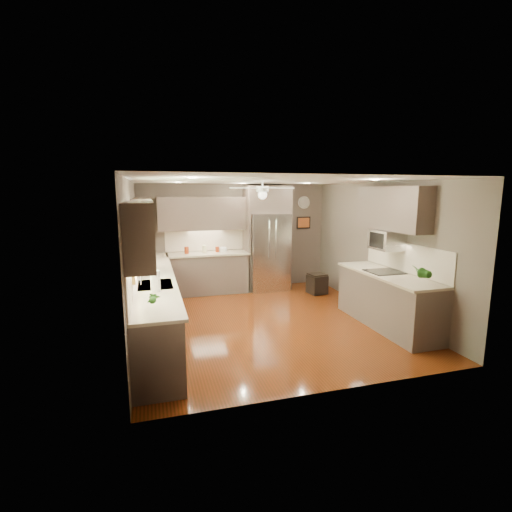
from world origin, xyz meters
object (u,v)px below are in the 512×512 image
stool (317,284)px  canister_a (187,250)px  microwave (387,240)px  refrigerator (268,240)px  canister_d (217,249)px  soap_bottle (146,271)px  potted_plant_right (420,272)px  bowl (223,251)px  canister_c (204,249)px  potted_plant_left (154,298)px  paper_towel (155,281)px

stool → canister_a: bearing=164.7°
canister_a → microwave: size_ratio=0.29×
refrigerator → stool: (0.95, -0.75, -0.95)m
canister_d → microwave: (2.52, -2.80, 0.48)m
soap_bottle → canister_a: bearing=68.2°
canister_a → potted_plant_right: (3.11, -3.77, 0.10)m
canister_d → soap_bottle: bearing=-125.4°
canister_d → stool: (2.15, -0.84, -0.76)m
canister_a → bowl: bearing=2.9°
soap_bottle → canister_c: bearing=59.8°
canister_c → potted_plant_left: size_ratio=0.62×
canister_a → canister_d: (0.71, 0.06, -0.02)m
canister_d → refrigerator: refrigerator is taller
canister_c → potted_plant_right: 4.66m
microwave → paper_towel: bearing=-174.9°
soap_bottle → refrigerator: (2.76, 2.12, 0.15)m
bowl → microwave: bearing=-49.4°
potted_plant_right → bowl: bearing=120.7°
potted_plant_right → stool: (-0.26, 2.99, -0.88)m
bowl → canister_a: bearing=-177.1°
microwave → canister_a: bearing=139.6°
soap_bottle → paper_towel: bearing=-82.2°
canister_a → potted_plant_right: size_ratio=0.43×
soap_bottle → stool: (3.71, 1.37, -0.80)m
canister_d → potted_plant_right: size_ratio=0.36×
potted_plant_left → stool: bearing=41.0°
potted_plant_left → microwave: 4.18m
soap_bottle → stool: size_ratio=0.45×
canister_c → potted_plant_right: size_ratio=0.45×
potted_plant_left → canister_d: bearing=69.8°
soap_bottle → bowl: (1.70, 2.19, -0.08)m
potted_plant_left → potted_plant_right: bearing=2.3°
potted_plant_right → microwave: microwave is taller
canister_d → canister_a: bearing=-175.3°
bowl → refrigerator: size_ratio=0.08×
soap_bottle → canister_d: bearing=54.6°
canister_c → potted_plant_right: (2.70, -3.79, 0.09)m
potted_plant_right → paper_towel: (-3.84, 0.68, -0.04)m
paper_towel → canister_d: bearing=65.5°
stool → soap_bottle: bearing=-159.8°
canister_a → microwave: microwave is taller
paper_towel → stool: bearing=32.8°
refrigerator → paper_towel: bearing=-130.7°
canister_c → stool: (2.45, -0.80, -0.79)m
bowl → stool: bowl is taller
canister_a → canister_d: canister_a is taller
soap_bottle → microwave: size_ratio=0.38×
canister_a → stool: bearing=-15.3°
bowl → canister_c: bearing=-177.5°
canister_d → bowl: canister_d is taller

